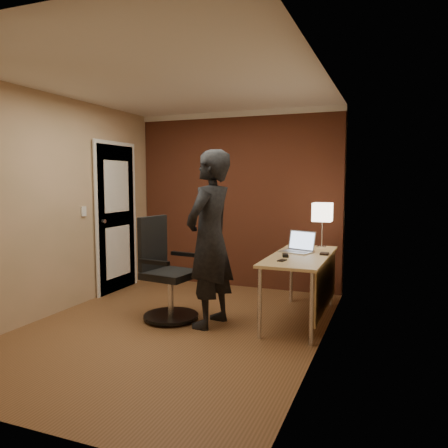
{
  "coord_description": "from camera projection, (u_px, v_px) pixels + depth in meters",
  "views": [
    {
      "loc": [
        2.11,
        -3.94,
        1.54
      ],
      "look_at": [
        0.35,
        0.55,
        1.05
      ],
      "focal_mm": 35.0,
      "sensor_mm": 36.0,
      "label": 1
    }
  ],
  "objects": [
    {
      "name": "phone",
      "position": [
        282.0,
        260.0,
        4.37
      ],
      "size": [
        0.08,
        0.12,
        0.01
      ],
      "primitive_type": "cube",
      "rotation": [
        0.0,
        0.0,
        -0.2
      ],
      "color": "black",
      "rests_on": "desk"
    },
    {
      "name": "desk",
      "position": [
        307.0,
        267.0,
        4.71
      ],
      "size": [
        0.6,
        1.5,
        0.73
      ],
      "color": "#D6BD7B",
      "rests_on": "ground"
    },
    {
      "name": "office_chair",
      "position": [
        165.0,
        275.0,
        4.8
      ],
      "size": [
        0.6,
        0.66,
        1.11
      ],
      "color": "black",
      "rests_on": "ground"
    },
    {
      "name": "desk_lamp",
      "position": [
        322.0,
        213.0,
        5.22
      ],
      "size": [
        0.22,
        0.22,
        0.54
      ],
      "color": "silver",
      "rests_on": "desk"
    },
    {
      "name": "laptop",
      "position": [
        299.0,
        246.0,
        4.91
      ],
      "size": [
        0.4,
        0.35,
        0.23
      ],
      "color": "silver",
      "rests_on": "desk"
    },
    {
      "name": "person",
      "position": [
        210.0,
        239.0,
        4.56
      ],
      "size": [
        0.53,
        0.73,
        1.85
      ],
      "primitive_type": "imported",
      "rotation": [
        0.0,
        0.0,
        -1.71
      ],
      "color": "black",
      "rests_on": "ground"
    },
    {
      "name": "room",
      "position": [
        208.0,
        192.0,
        5.96
      ],
      "size": [
        4.0,
        4.0,
        4.0
      ],
      "color": "brown",
      "rests_on": "ground"
    },
    {
      "name": "mouse",
      "position": [
        285.0,
        255.0,
        4.59
      ],
      "size": [
        0.09,
        0.11,
        0.03
      ],
      "primitive_type": "cube",
      "rotation": [
        0.0,
        0.0,
        0.31
      ],
      "color": "black",
      "rests_on": "desk"
    },
    {
      "name": "wallet",
      "position": [
        324.0,
        254.0,
        4.73
      ],
      "size": [
        0.09,
        0.11,
        0.02
      ],
      "primitive_type": "cube",
      "rotation": [
        0.0,
        0.0,
        0.02
      ],
      "color": "black",
      "rests_on": "desk"
    }
  ]
}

